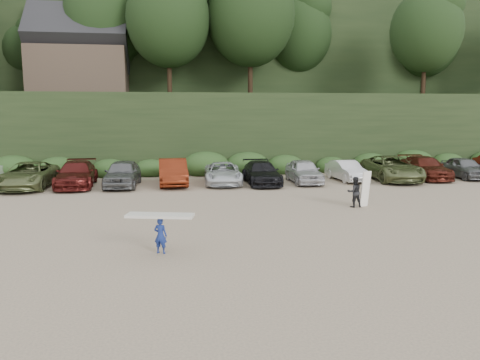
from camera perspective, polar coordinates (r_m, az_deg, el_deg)
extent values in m
plane|color=tan|center=(20.63, 4.39, -4.72)|extent=(120.00, 120.00, 0.00)
cube|color=black|center=(41.84, -2.45, 6.16)|extent=(80.00, 14.00, 6.00)
cube|color=black|center=(59.82, -4.42, 11.64)|extent=(90.00, 30.00, 16.00)
ellipsoid|color=black|center=(42.27, -2.52, 17.06)|extent=(66.00, 12.00, 10.00)
cube|color=#2B491E|center=(34.54, -1.96, 1.67)|extent=(46.20, 2.00, 1.20)
cube|color=brown|center=(44.29, -18.80, 12.33)|extent=(8.00, 6.00, 4.00)
imported|color=#616E3F|center=(31.23, -24.37, 0.53)|extent=(2.77, 5.74, 1.58)
imported|color=#4F1412|center=(30.70, -19.30, 0.68)|extent=(2.43, 5.49, 1.57)
imported|color=slate|center=(29.94, -14.12, 0.79)|extent=(2.21, 4.94, 1.65)
imported|color=maroon|center=(30.07, -8.18, 0.99)|extent=(1.86, 5.03, 1.64)
imported|color=silver|center=(30.09, -2.10, 0.83)|extent=(2.61, 5.12, 1.38)
imported|color=black|center=(30.07, 2.64, 0.87)|extent=(2.07, 4.99, 1.44)
imported|color=silver|center=(30.84, 7.79, 1.08)|extent=(1.93, 4.55, 1.54)
imported|color=silver|center=(32.29, 12.84, 1.12)|extent=(1.73, 4.21, 1.36)
imported|color=#606B3E|center=(33.26, 18.03, 1.37)|extent=(3.11, 6.08, 1.64)
imported|color=#531C13|center=(34.94, 21.62, 1.41)|extent=(2.44, 5.33, 1.51)
imported|color=slate|center=(36.28, 25.68, 1.37)|extent=(2.02, 4.42, 1.47)
imported|color=navy|center=(15.79, -9.66, -6.69)|extent=(0.52, 0.43, 1.21)
cube|color=silver|center=(15.63, -9.73, -4.29)|extent=(2.30, 1.13, 0.09)
imported|color=black|center=(23.55, 13.78, -1.43)|extent=(0.74, 0.58, 1.50)
cube|color=white|center=(23.75, 15.03, -1.06)|extent=(0.55, 0.42, 1.77)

